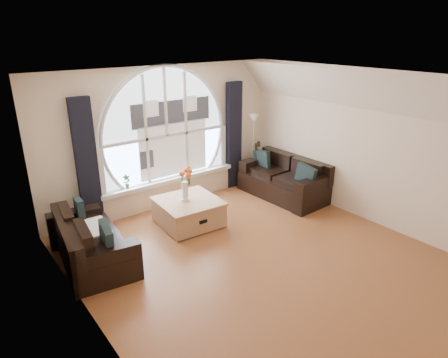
# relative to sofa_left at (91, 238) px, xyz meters

# --- Properties ---
(ground) EXTENTS (5.00, 5.50, 0.01)m
(ground) POSITION_rel_sofa_left_xyz_m (2.03, -1.51, -0.40)
(ground) COLOR brown
(ground) RESTS_ON ground
(ceiling) EXTENTS (5.00, 5.50, 0.01)m
(ceiling) POSITION_rel_sofa_left_xyz_m (2.03, -1.51, 2.30)
(ceiling) COLOR silver
(ceiling) RESTS_ON ground
(wall_back) EXTENTS (5.00, 0.01, 2.70)m
(wall_back) POSITION_rel_sofa_left_xyz_m (2.03, 1.24, 0.95)
(wall_back) COLOR beige
(wall_back) RESTS_ON ground
(wall_left) EXTENTS (0.01, 5.50, 2.70)m
(wall_left) POSITION_rel_sofa_left_xyz_m (-0.47, -1.51, 0.95)
(wall_left) COLOR beige
(wall_left) RESTS_ON ground
(wall_right) EXTENTS (0.01, 5.50, 2.70)m
(wall_right) POSITION_rel_sofa_left_xyz_m (4.53, -1.51, 0.95)
(wall_right) COLOR beige
(wall_right) RESTS_ON ground
(attic_slope) EXTENTS (0.92, 5.50, 0.72)m
(attic_slope) POSITION_rel_sofa_left_xyz_m (4.23, -1.51, 1.95)
(attic_slope) COLOR silver
(attic_slope) RESTS_ON ground
(arched_window) EXTENTS (2.60, 0.06, 2.15)m
(arched_window) POSITION_rel_sofa_left_xyz_m (2.03, 1.21, 1.23)
(arched_window) COLOR silver
(arched_window) RESTS_ON wall_back
(window_sill) EXTENTS (2.90, 0.22, 0.08)m
(window_sill) POSITION_rel_sofa_left_xyz_m (2.03, 1.14, 0.11)
(window_sill) COLOR white
(window_sill) RESTS_ON wall_back
(window_frame) EXTENTS (2.76, 0.08, 2.15)m
(window_frame) POSITION_rel_sofa_left_xyz_m (2.03, 1.18, 1.23)
(window_frame) COLOR white
(window_frame) RESTS_ON wall_back
(neighbor_house) EXTENTS (1.70, 0.02, 1.50)m
(neighbor_house) POSITION_rel_sofa_left_xyz_m (2.18, 1.19, 1.10)
(neighbor_house) COLOR silver
(neighbor_house) RESTS_ON wall_back
(curtain_left) EXTENTS (0.35, 0.12, 2.30)m
(curtain_left) POSITION_rel_sofa_left_xyz_m (0.43, 1.12, 0.75)
(curtain_left) COLOR black
(curtain_left) RESTS_ON ground
(curtain_right) EXTENTS (0.35, 0.12, 2.30)m
(curtain_right) POSITION_rel_sofa_left_xyz_m (3.63, 1.12, 0.75)
(curtain_right) COLOR black
(curtain_right) RESTS_ON ground
(sofa_left) EXTENTS (1.06, 1.78, 0.75)m
(sofa_left) POSITION_rel_sofa_left_xyz_m (0.00, 0.00, 0.00)
(sofa_left) COLOR black
(sofa_left) RESTS_ON ground
(sofa_right) EXTENTS (0.98, 1.88, 0.82)m
(sofa_right) POSITION_rel_sofa_left_xyz_m (4.08, 0.02, 0.00)
(sofa_right) COLOR black
(sofa_right) RESTS_ON ground
(coffee_chest) EXTENTS (1.11, 1.11, 0.51)m
(coffee_chest) POSITION_rel_sofa_left_xyz_m (1.82, 0.15, -0.15)
(coffee_chest) COLOR #A97B55
(coffee_chest) RESTS_ON ground
(throw_blanket) EXTENTS (0.59, 0.59, 0.10)m
(throw_blanket) POSITION_rel_sofa_left_xyz_m (0.00, 0.04, 0.10)
(throw_blanket) COLOR silver
(throw_blanket) RESTS_ON sofa_left
(vase_flowers) EXTENTS (0.24, 0.24, 0.70)m
(vase_flowers) POSITION_rel_sofa_left_xyz_m (1.78, 0.18, 0.46)
(vase_flowers) COLOR white
(vase_flowers) RESTS_ON coffee_chest
(floor_lamp) EXTENTS (0.24, 0.24, 1.60)m
(floor_lamp) POSITION_rel_sofa_left_xyz_m (4.02, 0.91, 0.40)
(floor_lamp) COLOR #B2B2B2
(floor_lamp) RESTS_ON ground
(guitar) EXTENTS (0.42, 0.35, 1.06)m
(guitar) POSITION_rel_sofa_left_xyz_m (3.99, 0.82, 0.13)
(guitar) COLOR olive
(guitar) RESTS_ON ground
(potted_plant) EXTENTS (0.15, 0.11, 0.27)m
(potted_plant) POSITION_rel_sofa_left_xyz_m (1.12, 1.14, 0.29)
(potted_plant) COLOR #1E6023
(potted_plant) RESTS_ON window_sill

